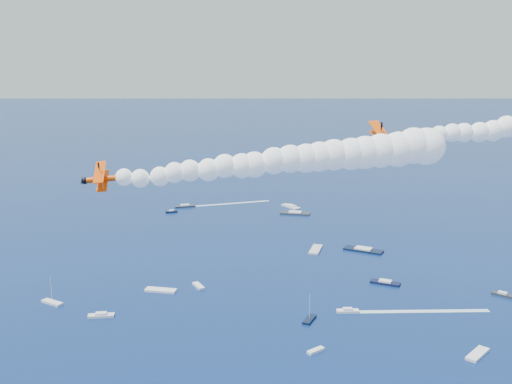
# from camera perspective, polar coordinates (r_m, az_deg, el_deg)

# --- Properties ---
(biplane_lead) EXTENTS (11.71, 13.18, 9.02)m
(biplane_lead) POSITION_cam_1_polar(r_m,az_deg,el_deg) (116.23, 11.70, 4.78)
(biplane_lead) COLOR #DF4604
(biplane_trail) EXTENTS (9.35, 10.50, 6.84)m
(biplane_trail) POSITION_cam_1_polar(r_m,az_deg,el_deg) (98.03, -13.87, 1.18)
(biplane_trail) COLOR #EA4704
(smoke_trail_trail) EXTENTS (57.49, 43.70, 10.35)m
(smoke_trail_trail) POSITION_cam_1_polar(r_m,az_deg,el_deg) (98.72, 2.28, 2.86)
(smoke_trail_trail) COLOR white
(spectator_boats) EXTENTS (196.51, 165.74, 0.70)m
(spectator_boats) POSITION_cam_1_polar(r_m,az_deg,el_deg) (218.13, 9.17, -6.88)
(spectator_boats) COLOR white
(spectator_boats) RESTS_ON ground
(boat_wakes) EXTENTS (190.23, 127.87, 0.04)m
(boat_wakes) POSITION_cam_1_polar(r_m,az_deg,el_deg) (232.44, 14.24, -5.96)
(boat_wakes) COLOR white
(boat_wakes) RESTS_ON ground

